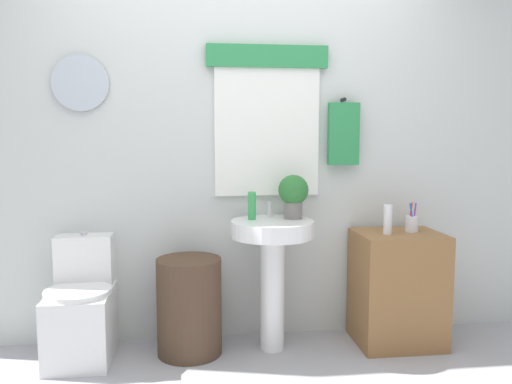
{
  "coord_description": "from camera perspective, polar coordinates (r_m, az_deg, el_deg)",
  "views": [
    {
      "loc": [
        -0.3,
        -2.22,
        1.33
      ],
      "look_at": [
        0.08,
        0.8,
        0.99
      ],
      "focal_mm": 36.35,
      "sensor_mm": 36.0,
      "label": 1
    }
  ],
  "objects": [
    {
      "name": "toothbrush_cup",
      "position": [
        3.44,
        16.78,
        -3.33
      ],
      "size": [
        0.08,
        0.08,
        0.19
      ],
      "color": "silver",
      "rests_on": "wooden_cabinet"
    },
    {
      "name": "back_wall",
      "position": [
        3.39,
        -2.04,
        5.86
      ],
      "size": [
        4.4,
        0.18,
        2.6
      ],
      "color": "silver",
      "rests_on": "ground_plane"
    },
    {
      "name": "pedestal_sink",
      "position": [
        3.2,
        1.81,
        -6.81
      ],
      "size": [
        0.51,
        0.51,
        0.81
      ],
      "color": "white",
      "rests_on": "ground_plane"
    },
    {
      "name": "lotion_bottle",
      "position": [
        3.3,
        14.3,
        -2.95
      ],
      "size": [
        0.05,
        0.05,
        0.18
      ],
      "primitive_type": "cylinder",
      "color": "white",
      "rests_on": "wooden_cabinet"
    },
    {
      "name": "faucet",
      "position": [
        3.26,
        1.5,
        -1.95
      ],
      "size": [
        0.03,
        0.03,
        0.1
      ],
      "primitive_type": "cylinder",
      "color": "silver",
      "rests_on": "pedestal_sink"
    },
    {
      "name": "laundry_hamper",
      "position": [
        3.24,
        -7.35,
        -12.36
      ],
      "size": [
        0.39,
        0.39,
        0.59
      ],
      "primitive_type": "cylinder",
      "color": "#4C3828",
      "rests_on": "ground_plane"
    },
    {
      "name": "soap_bottle",
      "position": [
        3.17,
        -0.45,
        -1.53
      ],
      "size": [
        0.05,
        0.05,
        0.17
      ],
      "primitive_type": "cylinder",
      "color": "green",
      "rests_on": "pedestal_sink"
    },
    {
      "name": "wooden_cabinet",
      "position": [
        3.47,
        15.29,
        -10.16
      ],
      "size": [
        0.53,
        0.44,
        0.72
      ],
      "primitive_type": "cube",
      "color": "olive",
      "rests_on": "ground_plane"
    },
    {
      "name": "potted_plant",
      "position": [
        3.22,
        4.13,
        -0.16
      ],
      "size": [
        0.19,
        0.19,
        0.27
      ],
      "color": "slate",
      "rests_on": "pedestal_sink"
    },
    {
      "name": "toilet",
      "position": [
        3.34,
        -18.61,
        -12.27
      ],
      "size": [
        0.38,
        0.51,
        0.74
      ],
      "color": "white",
      "rests_on": "ground_plane"
    }
  ]
}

